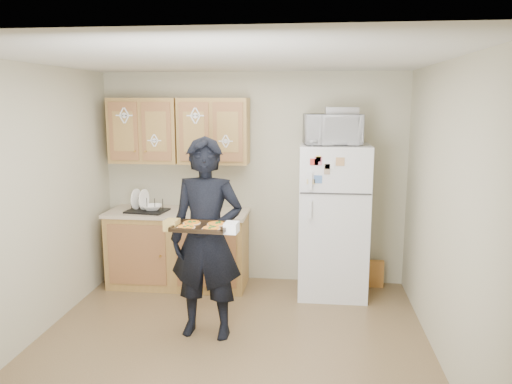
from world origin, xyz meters
TOP-DOWN VIEW (x-y plane):
  - floor at (0.00, 0.00)m, footprint 3.60×3.60m
  - ceiling at (0.00, 0.00)m, footprint 3.60×3.60m
  - wall_back at (0.00, 1.80)m, footprint 3.60×0.04m
  - wall_front at (0.00, -1.80)m, footprint 3.60×0.04m
  - wall_left at (-1.80, 0.00)m, footprint 0.04×3.60m
  - wall_right at (1.80, 0.00)m, footprint 0.04×3.60m
  - refrigerator at (0.95, 1.43)m, footprint 0.75×0.70m
  - base_cabinet at (-0.85, 1.48)m, footprint 1.60×0.60m
  - countertop at (-0.85, 1.48)m, footprint 1.64×0.64m
  - upper_cab_left at (-1.25, 1.61)m, footprint 0.80×0.33m
  - upper_cab_right at (-0.43, 1.61)m, footprint 0.80×0.33m
  - cereal_box at (1.47, 1.67)m, footprint 0.20×0.07m
  - person at (-0.24, 0.26)m, footprint 0.71×0.49m
  - baking_tray at (-0.22, -0.04)m, footprint 0.49×0.37m
  - pizza_front_left at (-0.33, -0.11)m, footprint 0.15×0.15m
  - pizza_front_right at (-0.12, -0.13)m, footprint 0.15×0.15m
  - pizza_back_left at (-0.32, 0.04)m, footprint 0.15×0.15m
  - pizza_back_right at (-0.11, 0.03)m, footprint 0.15×0.15m
  - microwave at (0.91, 1.38)m, footprint 0.65×0.49m
  - foil_pan at (1.00, 1.41)m, footprint 0.36×0.25m
  - dish_rack at (-1.19, 1.41)m, footprint 0.49×0.39m
  - bowl at (-1.13, 1.41)m, footprint 0.29×0.29m
  - soap_bottle at (-0.44, 1.36)m, footprint 0.08×0.09m

SIDE VIEW (x-z plane):
  - floor at x=0.00m, z-range 0.00..0.00m
  - cereal_box at x=1.47m, z-range 0.00..0.32m
  - base_cabinet at x=-0.85m, z-range 0.00..0.86m
  - refrigerator at x=0.95m, z-range 0.00..1.70m
  - countertop at x=-0.85m, z-range 0.86..0.90m
  - person at x=-0.24m, z-range 0.00..1.86m
  - bowl at x=-1.13m, z-range 0.92..0.98m
  - soap_bottle at x=-0.44m, z-range 0.90..1.08m
  - dish_rack at x=-1.19m, z-range 0.90..1.08m
  - baking_tray at x=-0.22m, z-range 1.09..1.13m
  - pizza_front_left at x=-0.33m, z-range 1.12..1.14m
  - pizza_front_right at x=-0.12m, z-range 1.12..1.14m
  - pizza_back_left at x=-0.32m, z-range 1.12..1.14m
  - pizza_back_right at x=-0.11m, z-range 1.12..1.14m
  - wall_back at x=0.00m, z-range 0.00..2.50m
  - wall_front at x=0.00m, z-range 0.00..2.50m
  - wall_left at x=-1.80m, z-range 0.00..2.50m
  - wall_right at x=1.80m, z-range 0.00..2.50m
  - upper_cab_left at x=-1.25m, z-range 1.45..2.20m
  - upper_cab_right at x=-0.43m, z-range 1.45..2.20m
  - microwave at x=0.91m, z-range 1.70..2.03m
  - foil_pan at x=1.00m, z-range 2.03..2.10m
  - ceiling at x=0.00m, z-range 2.50..2.50m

